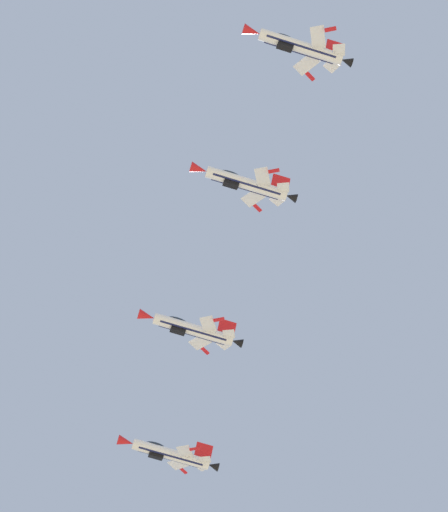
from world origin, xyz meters
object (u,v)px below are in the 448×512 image
at_px(fighter_jet_left_wing, 245,183).
at_px(fighter_jet_right_wing, 191,329).
at_px(fighter_jet_left_outer, 169,454).
at_px(fighter_jet_lead, 299,46).

bearing_deg(fighter_jet_left_wing, fighter_jet_right_wing, 2.75).
bearing_deg(fighter_jet_left_outer, fighter_jet_left_wing, 178.06).
relative_size(fighter_jet_left_wing, fighter_jet_right_wing, 1.00).
bearing_deg(fighter_jet_lead, fighter_jet_left_wing, 3.92).
relative_size(fighter_jet_lead, fighter_jet_left_wing, 1.00).
relative_size(fighter_jet_lead, fighter_jet_right_wing, 1.00).
distance_m(fighter_jet_lead, fighter_jet_left_wing, 20.68).
distance_m(fighter_jet_lead, fighter_jet_right_wing, 43.52).
xyz_separation_m(fighter_jet_left_wing, fighter_jet_left_outer, (6.58, 42.55, -2.70)).
distance_m(fighter_jet_left_wing, fighter_jet_left_outer, 43.14).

